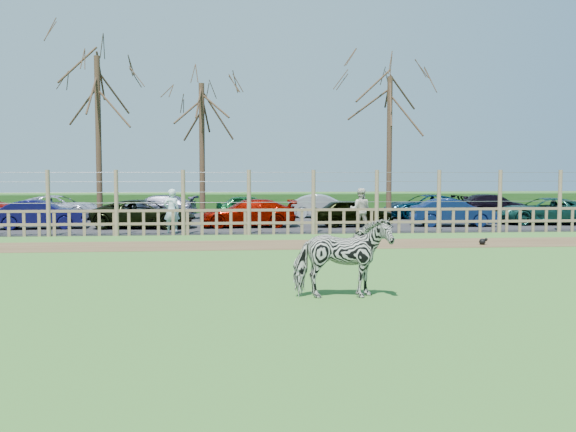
{
  "coord_description": "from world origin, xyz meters",
  "views": [
    {
      "loc": [
        -0.77,
        -16.64,
        2.44
      ],
      "look_at": [
        1.0,
        2.5,
        1.1
      ],
      "focal_mm": 40.0,
      "sensor_mm": 36.0,
      "label": 1
    }
  ],
  "objects": [
    {
      "name": "visitor_a",
      "position": [
        -2.99,
        8.49,
        0.9
      ],
      "size": [
        0.71,
        0.55,
        1.72
      ],
      "primitive_type": "imported",
      "rotation": [
        0.0,
        0.0,
        3.38
      ],
      "color": "silver",
      "rests_on": "asphalt"
    },
    {
      "name": "dirt_strip",
      "position": [
        0.0,
        4.5,
        0.01
      ],
      "size": [
        34.0,
        2.8,
        0.01
      ],
      "primitive_type": "cube",
      "color": "brown",
      "rests_on": "ground"
    },
    {
      "name": "car_8",
      "position": [
        -9.25,
        16.24,
        0.64
      ],
      "size": [
        4.47,
        2.35,
        1.2
      ],
      "primitive_type": "imported",
      "rotation": [
        0.0,
        0.0,
        1.49
      ],
      "color": "#ACB0C3",
      "rests_on": "asphalt"
    },
    {
      "name": "crow",
      "position": [
        7.62,
        3.83,
        0.12
      ],
      "size": [
        0.29,
        0.22,
        0.24
      ],
      "color": "black",
      "rests_on": "ground"
    },
    {
      "name": "tree_right",
      "position": [
        7.0,
        14.0,
        5.24
      ],
      "size": [
        4.8,
        4.8,
        7.35
      ],
      "color": "#3D2B1E",
      "rests_on": "ground"
    },
    {
      "name": "car_11",
      "position": [
        4.11,
        16.26,
        0.64
      ],
      "size": [
        3.77,
        1.72,
        1.2
      ],
      "primitive_type": "imported",
      "rotation": [
        0.0,
        0.0,
        1.44
      ],
      "color": "#AEB3BB",
      "rests_on": "asphalt"
    },
    {
      "name": "zebra",
      "position": [
        1.39,
        -4.57,
        0.79
      ],
      "size": [
        1.87,
        0.88,
        1.57
      ],
      "primitive_type": "imported",
      "rotation": [
        0.0,
        0.0,
        1.56
      ],
      "color": "gray",
      "rests_on": "ground"
    },
    {
      "name": "car_4",
      "position": [
        4.59,
        10.83,
        0.64
      ],
      "size": [
        3.6,
        1.62,
        1.2
      ],
      "primitive_type": "imported",
      "rotation": [
        0.0,
        0.0,
        1.63
      ],
      "color": "black",
      "rests_on": "asphalt"
    },
    {
      "name": "car_12",
      "position": [
        9.3,
        15.61,
        0.64
      ],
      "size": [
        4.5,
        2.42,
        1.2
      ],
      "primitive_type": "imported",
      "rotation": [
        0.0,
        0.0,
        4.81
      ],
      "color": "#06243B",
      "rests_on": "asphalt"
    },
    {
      "name": "visitor_b",
      "position": [
        4.49,
        8.7,
        0.9
      ],
      "size": [
        0.98,
        0.85,
        1.72
      ],
      "primitive_type": "imported",
      "rotation": [
        0.0,
        0.0,
        2.87
      ],
      "color": "beige",
      "rests_on": "asphalt"
    },
    {
      "name": "car_10",
      "position": [
        0.3,
        15.92,
        0.64
      ],
      "size": [
        3.6,
        1.63,
        1.2
      ],
      "primitive_type": "imported",
      "rotation": [
        0.0,
        0.0,
        1.63
      ],
      "color": "#115826",
      "rests_on": "asphalt"
    },
    {
      "name": "car_1",
      "position": [
        -8.64,
        10.97,
        0.64
      ],
      "size": [
        3.76,
        1.65,
        1.2
      ],
      "primitive_type": "imported",
      "rotation": [
        0.0,
        0.0,
        1.68
      ],
      "color": "#0D0D42",
      "rests_on": "asphalt"
    },
    {
      "name": "tree_left",
      "position": [
        -6.5,
        12.5,
        5.62
      ],
      "size": [
        4.8,
        4.8,
        7.88
      ],
      "color": "#3D2B1E",
      "rests_on": "ground"
    },
    {
      "name": "car_9",
      "position": [
        -4.46,
        16.31,
        0.64
      ],
      "size": [
        4.32,
        2.21,
        1.2
      ],
      "primitive_type": "imported",
      "rotation": [
        0.0,
        0.0,
        4.58
      ],
      "color": "slate",
      "rests_on": "asphalt"
    },
    {
      "name": "car_13",
      "position": [
        13.03,
        15.78,
        0.64
      ],
      "size": [
        4.29,
        2.12,
        1.2
      ],
      "primitive_type": "imported",
      "rotation": [
        0.0,
        0.0,
        1.68
      ],
      "color": "black",
      "rests_on": "asphalt"
    },
    {
      "name": "hedge",
      "position": [
        0.0,
        21.5,
        0.55
      ],
      "size": [
        46.0,
        2.0,
        1.1
      ],
      "primitive_type": "cube",
      "color": "#1E4716",
      "rests_on": "ground"
    },
    {
      "name": "car_3",
      "position": [
        0.05,
        10.97,
        0.64
      ],
      "size": [
        4.18,
        1.79,
        1.2
      ],
      "primitive_type": "imported",
      "rotation": [
        0.0,
        0.0,
        4.74
      ],
      "color": "#820900",
      "rests_on": "asphalt"
    },
    {
      "name": "car_2",
      "position": [
        -4.36,
        10.89,
        0.64
      ],
      "size": [
        4.53,
        2.52,
        1.2
      ],
      "primitive_type": "imported",
      "rotation": [
        0.0,
        0.0,
        1.45
      ],
      "color": "black",
      "rests_on": "asphalt"
    },
    {
      "name": "ground",
      "position": [
        0.0,
        0.0,
        0.0
      ],
      "size": [
        120.0,
        120.0,
        0.0
      ],
      "primitive_type": "plane",
      "color": "#558841",
      "rests_on": "ground"
    },
    {
      "name": "car_6",
      "position": [
        13.5,
        11.26,
        0.64
      ],
      "size": [
        4.5,
        2.43,
        1.2
      ],
      "primitive_type": "imported",
      "rotation": [
        0.0,
        0.0,
        4.61
      ],
      "color": "#134038",
      "rests_on": "asphalt"
    },
    {
      "name": "fence",
      "position": [
        0.0,
        8.0,
        0.8
      ],
      "size": [
        30.16,
        0.16,
        2.5
      ],
      "color": "brown",
      "rests_on": "ground"
    },
    {
      "name": "asphalt",
      "position": [
        0.0,
        14.5,
        0.02
      ],
      "size": [
        44.0,
        13.0,
        0.04
      ],
      "primitive_type": "cube",
      "color": "#232326",
      "rests_on": "ground"
    },
    {
      "name": "tree_mid",
      "position": [
        -2.0,
        13.5,
        4.87
      ],
      "size": [
        4.8,
        4.8,
        6.83
      ],
      "color": "#3D2B1E",
      "rests_on": "ground"
    },
    {
      "name": "car_5",
      "position": [
        9.03,
        10.63,
        0.64
      ],
      "size": [
        3.74,
        1.6,
        1.2
      ],
      "primitive_type": "imported",
      "rotation": [
        0.0,
        0.0,
        1.48
      ],
      "color": "#0E2050",
      "rests_on": "asphalt"
    }
  ]
}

